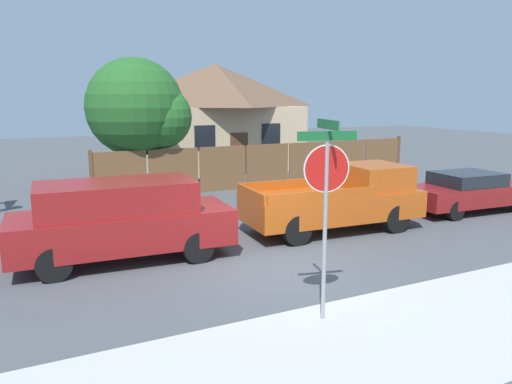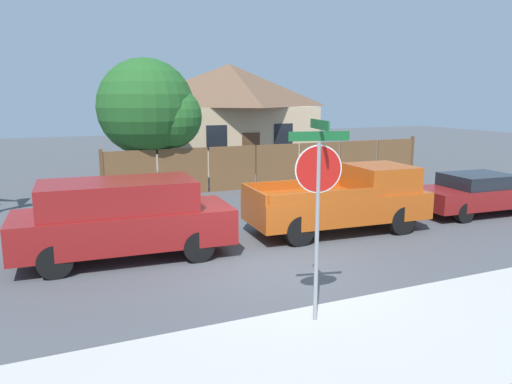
% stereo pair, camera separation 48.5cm
% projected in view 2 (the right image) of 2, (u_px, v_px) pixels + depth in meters
% --- Properties ---
extents(ground_plane, '(80.00, 80.00, 0.00)m').
position_uv_depth(ground_plane, '(276.00, 269.00, 10.85)').
color(ground_plane, '#4C4F54').
extents(sidewalk_strip, '(36.00, 3.20, 0.01)m').
position_uv_depth(sidewalk_strip, '(380.00, 342.00, 7.62)').
color(sidewalk_strip, beige).
rests_on(sidewalk_strip, ground).
extents(wooden_fence, '(14.11, 0.12, 1.86)m').
position_uv_depth(wooden_fence, '(278.00, 165.00, 20.57)').
color(wooden_fence, brown).
rests_on(wooden_fence, ground).
extents(house, '(8.21, 6.04, 5.31)m').
position_uv_depth(house, '(230.00, 114.00, 25.87)').
color(house, beige).
rests_on(house, ground).
extents(oak_tree, '(3.87, 3.68, 5.13)m').
position_uv_depth(oak_tree, '(151.00, 109.00, 18.96)').
color(oak_tree, brown).
rests_on(oak_tree, ground).
extents(red_suv, '(4.98, 2.17, 1.83)m').
position_uv_depth(red_suv, '(123.00, 217.00, 11.38)').
color(red_suv, maroon).
rests_on(red_suv, ground).
extents(orange_pickup, '(5.04, 2.22, 1.80)m').
position_uv_depth(orange_pickup, '(345.00, 200.00, 13.77)').
color(orange_pickup, '#B74C14').
rests_on(orange_pickup, ground).
extents(parked_sedan, '(4.45, 2.02, 1.29)m').
position_uv_depth(parked_sedan, '(480.00, 193.00, 15.85)').
color(parked_sedan, maroon).
rests_on(parked_sedan, ground).
extents(stop_sign, '(0.97, 0.88, 3.34)m').
position_uv_depth(stop_sign, '(318.00, 186.00, 7.97)').
color(stop_sign, gray).
rests_on(stop_sign, ground).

